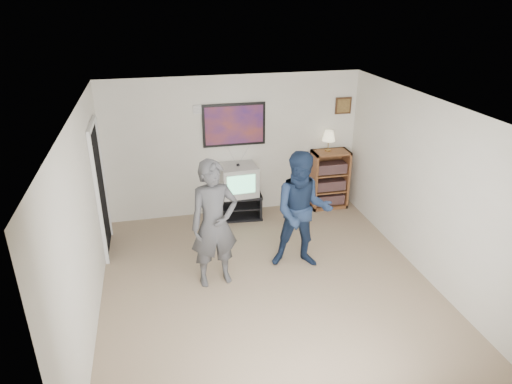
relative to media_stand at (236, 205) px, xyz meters
name	(u,v)px	position (x,y,z in m)	size (l,w,h in m)	color
room_shell	(263,195)	(0.04, -1.88, 1.02)	(4.51, 5.00, 2.51)	#866B55
media_stand	(236,205)	(0.00, 0.00, 0.00)	(0.94, 0.57, 0.45)	black
crt_television	(238,180)	(0.05, 0.00, 0.49)	(0.63, 0.53, 0.53)	#ACABA7
bookshelf	(329,179)	(1.78, 0.05, 0.33)	(0.67, 0.38, 1.10)	brown
table_lamp	(329,141)	(1.73, 0.09, 1.06)	(0.24, 0.24, 0.38)	#F5E9B9
person_tall	(214,224)	(-0.65, -1.91, 0.68)	(0.66, 0.43, 1.81)	#3F3F43
person_short	(302,211)	(0.64, -1.76, 0.66)	(0.86, 0.67, 1.77)	#182642
controller_left	(211,198)	(-0.66, -1.73, 0.98)	(0.04, 0.13, 0.04)	white
controller_right	(295,199)	(0.60, -1.55, 0.75)	(0.04, 0.13, 0.04)	white
poster	(234,125)	(0.04, 0.25, 1.42)	(1.10, 0.03, 0.75)	black
air_vent	(201,109)	(-0.51, 0.25, 1.72)	(0.28, 0.02, 0.14)	white
small_picture	(343,106)	(2.04, 0.25, 1.65)	(0.30, 0.03, 0.30)	#3C2613
doorway	(100,191)	(-2.20, -0.63, 0.77)	(0.03, 0.85, 2.00)	black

